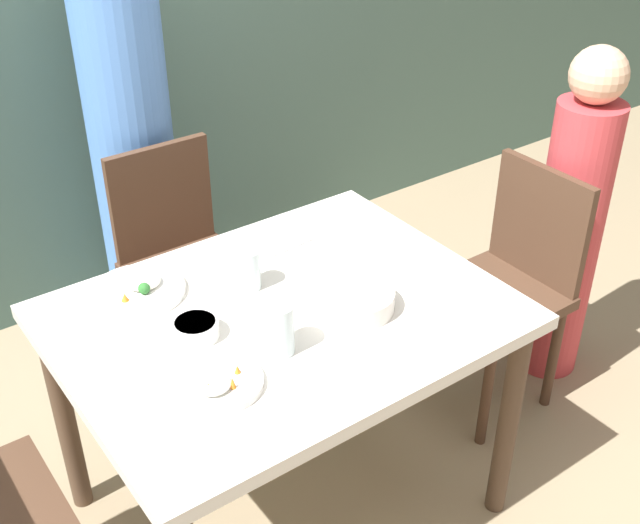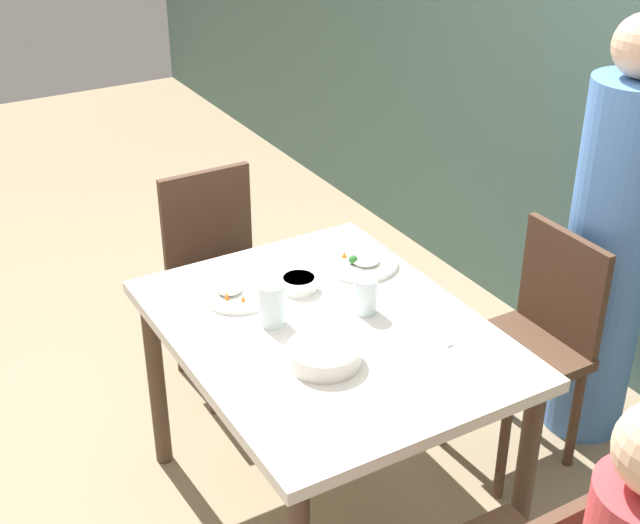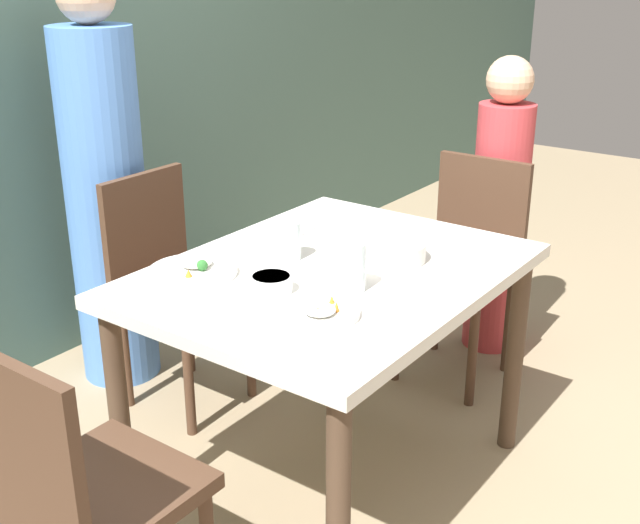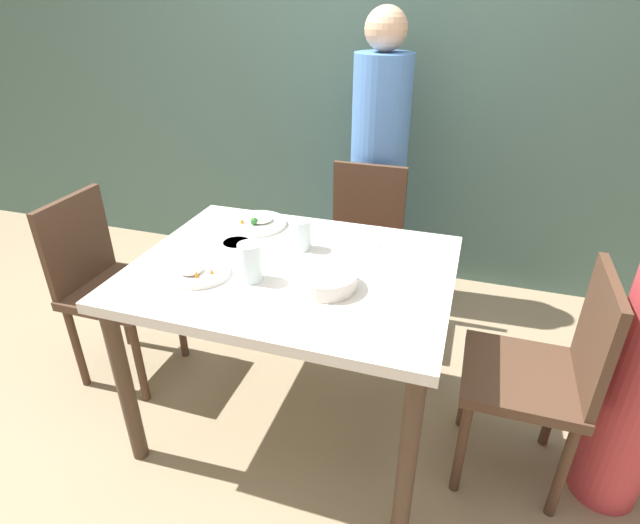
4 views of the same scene
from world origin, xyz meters
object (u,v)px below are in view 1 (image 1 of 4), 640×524
object	(u,v)px
bowl_curry	(354,299)
glass_water_tall	(247,269)
person_child	(569,228)
chair_child_spot	(508,280)
person_adult	(134,160)
plate_rice_adult	(218,383)
chair_adult_spot	(182,258)

from	to	relation	value
bowl_curry	glass_water_tall	xyz separation A→B (m)	(-0.18, 0.25, 0.03)
bowl_curry	glass_water_tall	size ratio (longest dim) A/B	1.79
person_child	chair_child_spot	bearing A→B (deg)	180.00
person_adult	glass_water_tall	distance (m)	0.97
chair_child_spot	plate_rice_adult	size ratio (longest dim) A/B	4.09
chair_child_spot	person_adult	size ratio (longest dim) A/B	0.55
person_adult	bowl_curry	world-z (taller)	person_adult
glass_water_tall	chair_child_spot	bearing A→B (deg)	-8.99
person_child	bowl_curry	distance (m)	1.06
person_adult	chair_child_spot	bearing A→B (deg)	-53.17
chair_adult_spot	glass_water_tall	xyz separation A→B (m)	(-0.10, -0.63, 0.32)
person_child	plate_rice_adult	xyz separation A→B (m)	(-1.49, -0.17, 0.16)
chair_child_spot	glass_water_tall	world-z (taller)	chair_child_spot
chair_adult_spot	plate_rice_adult	world-z (taller)	chair_adult_spot
person_adult	bowl_curry	distance (m)	1.22
person_adult	plate_rice_adult	size ratio (longest dim) A/B	7.44
person_child	glass_water_tall	bearing A→B (deg)	173.12
chair_child_spot	glass_water_tall	bearing A→B (deg)	-98.99
chair_child_spot	bowl_curry	size ratio (longest dim) A/B	4.08
chair_adult_spot	bowl_curry	bearing A→B (deg)	-85.00
chair_child_spot	person_adult	xyz separation A→B (m)	(-0.83, 1.11, 0.26)
plate_rice_adult	person_adult	bearing A→B (deg)	73.62
person_child	glass_water_tall	size ratio (longest dim) A/B	10.39
plate_rice_adult	glass_water_tall	bearing A→B (deg)	48.70
chair_adult_spot	bowl_curry	distance (m)	0.94
glass_water_tall	chair_adult_spot	bearing A→B (deg)	81.20
plate_rice_adult	glass_water_tall	size ratio (longest dim) A/B	1.78
bowl_curry	plate_rice_adult	size ratio (longest dim) A/B	1.00
chair_adult_spot	person_adult	world-z (taller)	person_adult
chair_child_spot	person_child	size ratio (longest dim) A/B	0.70
person_adult	glass_water_tall	xyz separation A→B (m)	(-0.10, -0.96, 0.06)
chair_child_spot	glass_water_tall	distance (m)	0.99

